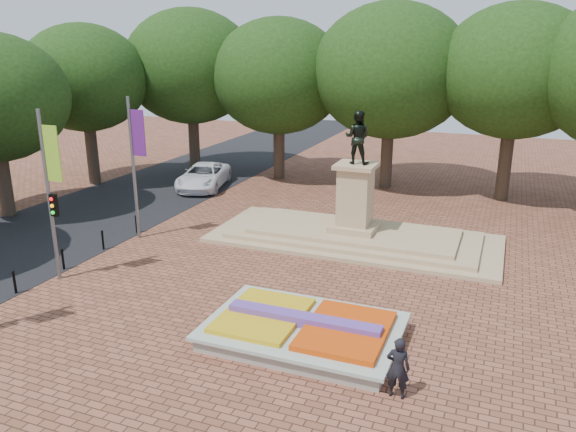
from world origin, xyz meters
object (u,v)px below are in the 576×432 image
Objects in this scene: monument at (354,224)px; van at (204,176)px; flower_bed at (304,330)px; pedestrian at (398,368)px.

monument reaches higher than van.
monument reaches higher than flower_bed.
pedestrian reaches higher than flower_bed.
van is (-13.21, 16.49, 0.42)m from flower_bed.
pedestrian is (16.66, -18.44, 0.11)m from van.
monument is at bearing -70.59° from pedestrian.
monument is (-1.03, 10.00, 0.50)m from flower_bed.
monument is 7.72× the size of pedestrian.
monument is at bearing -42.13° from van.
flower_bed is 1.09× the size of van.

